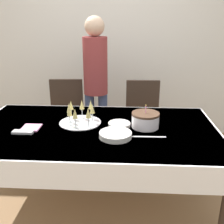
{
  "coord_description": "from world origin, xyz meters",
  "views": [
    {
      "loc": [
        0.26,
        -2.05,
        1.66
      ],
      "look_at": [
        0.14,
        0.08,
        0.9
      ],
      "focal_mm": 42.0,
      "sensor_mm": 36.0,
      "label": 1
    }
  ],
  "objects_px": {
    "champagne_tray": "(80,114)",
    "plate_stack_dessert": "(119,124)",
    "birthday_cake": "(145,120)",
    "dining_chair_far_left": "(66,116)",
    "plate_stack_main": "(115,135)",
    "person_standing": "(96,76)",
    "dining_chair_far_right": "(143,118)"
  },
  "relations": [
    {
      "from": "champagne_tray",
      "to": "plate_stack_dessert",
      "type": "distance_m",
      "value": 0.36
    },
    {
      "from": "birthday_cake",
      "to": "plate_stack_dessert",
      "type": "height_order",
      "value": "birthday_cake"
    },
    {
      "from": "dining_chair_far_left",
      "to": "plate_stack_main",
      "type": "height_order",
      "value": "dining_chair_far_left"
    },
    {
      "from": "dining_chair_far_left",
      "to": "person_standing",
      "type": "relative_size",
      "value": 0.57
    },
    {
      "from": "plate_stack_dessert",
      "to": "person_standing",
      "type": "height_order",
      "value": "person_standing"
    },
    {
      "from": "plate_stack_main",
      "to": "person_standing",
      "type": "distance_m",
      "value": 1.17
    },
    {
      "from": "dining_chair_far_left",
      "to": "dining_chair_far_right",
      "type": "bearing_deg",
      "value": 0.01
    },
    {
      "from": "birthday_cake",
      "to": "champagne_tray",
      "type": "relative_size",
      "value": 0.63
    },
    {
      "from": "dining_chair_far_left",
      "to": "person_standing",
      "type": "distance_m",
      "value": 0.61
    },
    {
      "from": "champagne_tray",
      "to": "plate_stack_main",
      "type": "height_order",
      "value": "champagne_tray"
    },
    {
      "from": "plate_stack_main",
      "to": "person_standing",
      "type": "xyz_separation_m",
      "value": [
        -0.28,
        1.12,
        0.23
      ]
    },
    {
      "from": "champagne_tray",
      "to": "plate_stack_dessert",
      "type": "relative_size",
      "value": 1.94
    },
    {
      "from": "plate_stack_dessert",
      "to": "plate_stack_main",
      "type": "bearing_deg",
      "value": -95.61
    },
    {
      "from": "birthday_cake",
      "to": "plate_stack_main",
      "type": "bearing_deg",
      "value": -138.12
    },
    {
      "from": "dining_chair_far_right",
      "to": "plate_stack_main",
      "type": "bearing_deg",
      "value": -104.48
    },
    {
      "from": "dining_chair_far_left",
      "to": "champagne_tray",
      "type": "height_order",
      "value": "dining_chair_far_left"
    },
    {
      "from": "dining_chair_far_left",
      "to": "dining_chair_far_right",
      "type": "xyz_separation_m",
      "value": [
        0.93,
        0.0,
        0.0
      ]
    },
    {
      "from": "dining_chair_far_right",
      "to": "champagne_tray",
      "type": "height_order",
      "value": "dining_chair_far_right"
    },
    {
      "from": "dining_chair_far_left",
      "to": "plate_stack_dessert",
      "type": "relative_size",
      "value": 5.04
    },
    {
      "from": "dining_chair_far_left",
      "to": "plate_stack_dessert",
      "type": "distance_m",
      "value": 1.11
    },
    {
      "from": "plate_stack_dessert",
      "to": "birthday_cake",
      "type": "bearing_deg",
      "value": -3.7
    },
    {
      "from": "birthday_cake",
      "to": "dining_chair_far_left",
      "type": "bearing_deg",
      "value": 136.2
    },
    {
      "from": "plate_stack_dessert",
      "to": "person_standing",
      "type": "distance_m",
      "value": 0.96
    },
    {
      "from": "dining_chair_far_left",
      "to": "plate_stack_main",
      "type": "relative_size",
      "value": 3.76
    },
    {
      "from": "birthday_cake",
      "to": "plate_stack_main",
      "type": "xyz_separation_m",
      "value": [
        -0.25,
        -0.22,
        -0.04
      ]
    },
    {
      "from": "plate_stack_dessert",
      "to": "person_standing",
      "type": "xyz_separation_m",
      "value": [
        -0.31,
        0.88,
        0.23
      ]
    },
    {
      "from": "dining_chair_far_left",
      "to": "champagne_tray",
      "type": "distance_m",
      "value": 0.92
    },
    {
      "from": "champagne_tray",
      "to": "person_standing",
      "type": "distance_m",
      "value": 0.85
    },
    {
      "from": "dining_chair_far_left",
      "to": "plate_stack_main",
      "type": "xyz_separation_m",
      "value": [
        0.65,
        -1.08,
        0.26
      ]
    },
    {
      "from": "dining_chair_far_right",
      "to": "plate_stack_main",
      "type": "relative_size",
      "value": 3.76
    },
    {
      "from": "person_standing",
      "to": "plate_stack_dessert",
      "type": "bearing_deg",
      "value": -70.83
    },
    {
      "from": "plate_stack_main",
      "to": "champagne_tray",
      "type": "bearing_deg",
      "value": 139.29
    }
  ]
}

